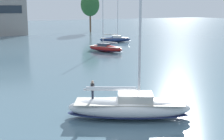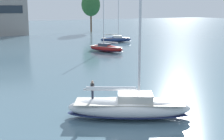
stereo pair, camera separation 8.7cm
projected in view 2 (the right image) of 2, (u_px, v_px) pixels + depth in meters
ground_plane at (129, 118)px, 26.73m from camera, size 400.00×400.00×0.00m
tree_shore_left at (91, 5)px, 117.62m from camera, size 7.08×7.08×14.57m
sailboat_main at (129, 107)px, 26.54m from camera, size 10.57×7.85×14.46m
sailboat_moored_near_marina at (116, 39)px, 84.42m from camera, size 8.77×4.98×11.63m
sailboat_moored_mid_channel at (106, 48)px, 66.22m from camera, size 5.85×8.65×11.64m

